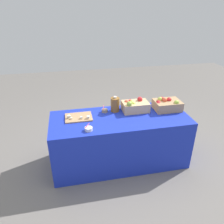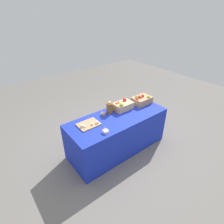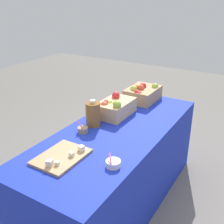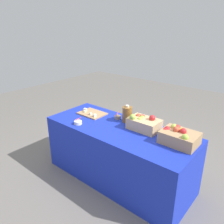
{
  "view_description": "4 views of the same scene",
  "coord_description": "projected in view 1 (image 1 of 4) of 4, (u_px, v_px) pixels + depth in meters",
  "views": [
    {
      "loc": [
        -0.64,
        -2.55,
        2.16
      ],
      "look_at": [
        -0.1,
        0.06,
        0.8
      ],
      "focal_mm": 34.96,
      "sensor_mm": 36.0,
      "label": 1
    },
    {
      "loc": [
        -1.79,
        -2.12,
        2.47
      ],
      "look_at": [
        -0.13,
        -0.0,
        0.88
      ],
      "focal_mm": 28.81,
      "sensor_mm": 36.0,
      "label": 2
    },
    {
      "loc": [
        -1.74,
        -1.02,
        1.77
      ],
      "look_at": [
        0.03,
        0.05,
        0.88
      ],
      "focal_mm": 44.12,
      "sensor_mm": 36.0,
      "label": 3
    },
    {
      "loc": [
        1.53,
        -1.95,
        1.94
      ],
      "look_at": [
        -0.07,
        -0.04,
        0.94
      ],
      "focal_mm": 35.98,
      "sensor_mm": 36.0,
      "label": 4
    }
  ],
  "objects": [
    {
      "name": "ground_plane",
      "position": [
        119.0,
        160.0,
        3.32
      ],
      "size": [
        10.0,
        10.0,
        0.0
      ],
      "primitive_type": "plane",
      "color": "slate"
    },
    {
      "name": "table",
      "position": [
        120.0,
        140.0,
        3.15
      ],
      "size": [
        1.9,
        0.76,
        0.74
      ],
      "primitive_type": "cube",
      "color": "#192DB7",
      "rests_on": "ground_plane"
    },
    {
      "name": "apple_crate_left",
      "position": [
        167.0,
        104.0,
        3.17
      ],
      "size": [
        0.38,
        0.28,
        0.18
      ],
      "color": "tan",
      "rests_on": "table"
    },
    {
      "name": "apple_crate_middle",
      "position": [
        135.0,
        106.0,
        3.13
      ],
      "size": [
        0.37,
        0.24,
        0.19
      ],
      "color": "tan",
      "rests_on": "table"
    },
    {
      "name": "cutting_board_front",
      "position": [
        79.0,
        117.0,
        2.96
      ],
      "size": [
        0.36,
        0.27,
        0.06
      ],
      "color": "tan",
      "rests_on": "table"
    },
    {
      "name": "sample_bowl_near",
      "position": [
        89.0,
        129.0,
        2.67
      ],
      "size": [
        0.1,
        0.1,
        0.08
      ],
      "color": "silver",
      "rests_on": "table"
    },
    {
      "name": "sample_bowl_mid",
      "position": [
        105.0,
        111.0,
        3.12
      ],
      "size": [
        0.09,
        0.09,
        0.09
      ],
      "color": "gray",
      "rests_on": "table"
    },
    {
      "name": "cider_jug",
      "position": [
        115.0,
        104.0,
        3.11
      ],
      "size": [
        0.13,
        0.13,
        0.23
      ],
      "color": "brown",
      "rests_on": "table"
    }
  ]
}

